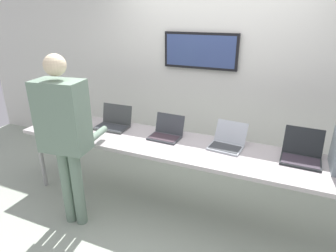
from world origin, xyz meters
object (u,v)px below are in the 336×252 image
object	(u,v)px
workbench	(182,149)
laptop_station_1	(114,122)
laptop_station_4	(302,153)
laptop_station_3	(227,142)
laptop_station_2	(166,132)
laptop_station_0	(68,115)
person	(65,128)

from	to	relation	value
workbench	laptop_station_1	size ratio (longest dim) A/B	9.40
workbench	laptop_station_4	xyz separation A→B (m)	(1.12, 0.15, 0.11)
workbench	laptop_station_3	xyz separation A→B (m)	(0.44, 0.15, 0.10)
laptop_station_2	laptop_station_3	distance (m)	0.66
laptop_station_2	laptop_station_0	bearing A→B (deg)	179.13
laptop_station_1	workbench	bearing A→B (deg)	-8.93
laptop_station_4	laptop_station_0	bearing A→B (deg)	-179.78
laptop_station_0	laptop_station_4	xyz separation A→B (m)	(2.70, 0.01, 0.00)
laptop_station_0	person	bearing A→B (deg)	-49.32
workbench	laptop_station_3	distance (m)	0.47
laptop_station_0	person	xyz separation A→B (m)	(0.66, -0.77, 0.21)
laptop_station_0	laptop_station_4	distance (m)	2.70
laptop_station_3	workbench	bearing A→B (deg)	-161.34
laptop_station_2	laptop_station_4	bearing A→B (deg)	1.32
laptop_station_3	person	bearing A→B (deg)	-150.52
workbench	laptop_station_0	size ratio (longest dim) A/B	9.72
laptop_station_0	laptop_station_4	size ratio (longest dim) A/B	0.98
workbench	laptop_station_4	world-z (taller)	laptop_station_4
laptop_station_0	laptop_station_1	size ratio (longest dim) A/B	0.97
laptop_station_0	laptop_station_3	world-z (taller)	laptop_station_0
workbench	laptop_station_2	distance (m)	0.27
laptop_station_3	laptop_station_4	xyz separation A→B (m)	(0.68, 0.01, 0.01)
workbench	person	world-z (taller)	person
laptop_station_0	laptop_station_1	world-z (taller)	laptop_station_1
laptop_station_1	laptop_station_3	bearing A→B (deg)	0.19
laptop_station_1	person	world-z (taller)	person
laptop_station_1	laptop_station_2	distance (m)	0.69
laptop_station_3	laptop_station_0	bearing A→B (deg)	-179.90
laptop_station_1	laptop_station_4	distance (m)	2.03
laptop_station_0	laptop_station_2	xyz separation A→B (m)	(1.36, -0.02, -0.00)
laptop_station_4	person	xyz separation A→B (m)	(-2.04, -0.78, 0.21)
laptop_station_0	laptop_station_3	size ratio (longest dim) A/B	1.03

